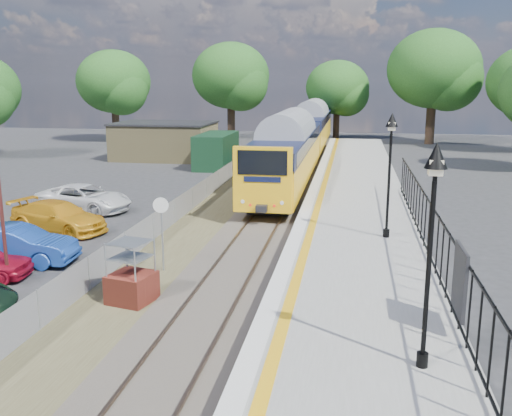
% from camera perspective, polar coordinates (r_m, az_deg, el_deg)
% --- Properties ---
extents(ground, '(120.00, 120.00, 0.00)m').
position_cam_1_polar(ground, '(16.95, -4.65, -10.41)').
color(ground, '#2D2D30').
rests_on(ground, ground).
extents(track_bed, '(5.90, 80.00, 0.29)m').
position_cam_1_polar(track_bed, '(26.00, -0.45, -1.91)').
color(track_bed, '#473F38').
rests_on(track_bed, ground).
extents(platform, '(5.00, 70.00, 0.90)m').
position_cam_1_polar(platform, '(23.91, 9.94, -2.52)').
color(platform, gray).
rests_on(platform, ground).
extents(platform_edge, '(0.90, 70.00, 0.01)m').
position_cam_1_polar(platform_edge, '(23.87, 5.02, -1.27)').
color(platform_edge, silver).
rests_on(platform_edge, platform).
extents(victorian_lamp_south, '(0.44, 0.44, 4.60)m').
position_cam_1_polar(victorian_lamp_south, '(11.45, 17.29, 0.33)').
color(victorian_lamp_south, black).
rests_on(victorian_lamp_south, platform).
extents(victorian_lamp_north, '(0.44, 0.44, 4.60)m').
position_cam_1_polar(victorian_lamp_north, '(21.27, 13.32, 6.03)').
color(victorian_lamp_north, black).
rests_on(victorian_lamp_north, platform).
extents(palisade_fence, '(0.12, 26.00, 2.00)m').
position_cam_1_polar(palisade_fence, '(18.18, 17.56, -3.24)').
color(palisade_fence, black).
rests_on(palisade_fence, platform).
extents(wire_fence, '(0.06, 52.00, 1.20)m').
position_cam_1_polar(wire_fence, '(28.93, -6.93, 0.53)').
color(wire_fence, '#999EA3').
rests_on(wire_fence, ground).
extents(outbuilding, '(10.80, 10.10, 3.12)m').
position_cam_1_polar(outbuilding, '(48.89, -8.17, 6.53)').
color(outbuilding, '#928352').
rests_on(outbuilding, ground).
extents(tree_line, '(56.80, 43.80, 11.88)m').
position_cam_1_polar(tree_line, '(57.15, 7.25, 12.53)').
color(tree_line, '#332319').
rests_on(tree_line, ground).
extents(train, '(2.82, 40.83, 3.51)m').
position_cam_1_polar(train, '(45.76, 4.68, 7.24)').
color(train, yellow).
rests_on(train, ground).
extents(brick_plinth, '(1.47, 1.47, 1.97)m').
position_cam_1_polar(brick_plinth, '(17.67, -12.37, -6.42)').
color(brick_plinth, maroon).
rests_on(brick_plinth, ground).
extents(speed_sign, '(0.54, 0.15, 2.70)m').
position_cam_1_polar(speed_sign, '(20.02, -9.42, -1.39)').
color(speed_sign, '#999EA3').
rests_on(speed_sign, ground).
extents(car_blue, '(4.46, 1.82, 1.44)m').
position_cam_1_polar(car_blue, '(22.73, -22.84, -3.44)').
color(car_blue, '#194099').
rests_on(car_blue, ground).
extents(car_yellow, '(5.04, 3.16, 1.36)m').
position_cam_1_polar(car_yellow, '(26.89, -19.13, -0.84)').
color(car_yellow, orange).
rests_on(car_yellow, ground).
extents(car_white, '(5.36, 3.25, 1.39)m').
position_cam_1_polar(car_white, '(30.66, -16.83, 0.95)').
color(car_white, white).
rests_on(car_white, ground).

